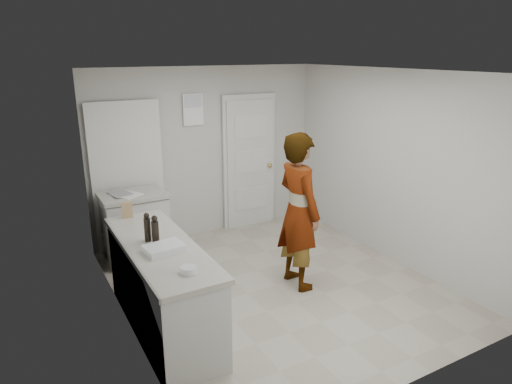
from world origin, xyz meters
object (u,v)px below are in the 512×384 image
oil_cruet_b (147,228)px  egg_bowl (188,270)px  baking_dish (164,249)px  cake_mix_box (127,210)px  oil_cruet_a (155,230)px  spice_jar (154,232)px  person (299,211)px

oil_cruet_b → egg_bowl: (0.10, -0.82, -0.11)m
baking_dish → egg_bowl: bearing=-85.1°
cake_mix_box → egg_bowl: bearing=-76.6°
oil_cruet_a → oil_cruet_b: bearing=121.3°
cake_mix_box → oil_cruet_a: bearing=-76.5°
cake_mix_box → spice_jar: bearing=-72.3°
oil_cruet_a → egg_bowl: 0.74m
person → baking_dish: size_ratio=4.90×
oil_cruet_b → egg_bowl: 0.83m
oil_cruet_a → person: bearing=2.2°
cake_mix_box → oil_cruet_a: 0.85m
person → egg_bowl: person is taller
spice_jar → baking_dish: bearing=-94.1°
cake_mix_box → oil_cruet_a: oil_cruet_a is taller
person → baking_dish: (-1.71, -0.29, 0.03)m
spice_jar → egg_bowl: bearing=-89.1°
spice_jar → oil_cruet_b: size_ratio=0.25×
baking_dish → cake_mix_box: bearing=93.6°
cake_mix_box → egg_bowl: (0.11, -1.58, -0.06)m
oil_cruet_b → baking_dish: size_ratio=0.77×
person → oil_cruet_b: 1.77m
person → baking_dish: bearing=99.4°
spice_jar → baking_dish: size_ratio=0.19×
spice_jar → oil_cruet_b: 0.17m
cake_mix_box → oil_cruet_b: bearing=-79.9°
baking_dish → oil_cruet_a: bearing=91.6°
oil_cruet_a → cake_mix_box: bearing=94.2°
baking_dish → egg_bowl: (0.04, -0.51, -0.00)m
person → oil_cruet_b: bearing=89.1°
cake_mix_box → baking_dish: cake_mix_box is taller
person → baking_dish: 1.73m
cake_mix_box → spice_jar: size_ratio=2.47×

